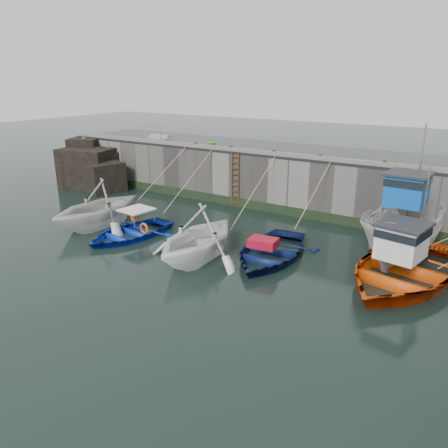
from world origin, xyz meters
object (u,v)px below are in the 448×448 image
Objects in this scene: boat_far_orange at (404,268)px; bollard_b at (231,148)px; boat_near_white at (100,226)px; bollard_d at (320,157)px; boat_near_blacktrim at (198,259)px; bollard_e at (384,163)px; boat_near_navy at (270,257)px; bollard_c at (274,152)px; bollard_a at (196,145)px; boat_far_white at (405,230)px; fish_crate at (211,145)px; boat_near_blue at (130,237)px; ladder at (235,180)px.

boat_far_orange is 27.45× the size of bollard_b.
boat_near_white is 11.70m from bollard_d.
bollard_e is at bearing 53.01° from boat_near_blacktrim.
boat_near_navy is 18.27× the size of bollard_c.
boat_near_white reaches higher than boat_near_navy.
boat_far_white is at bearing -12.74° from bollard_a.
boat_near_blacktrim is at bearing -124.28° from bollard_e.
fish_crate is at bearing 163.42° from bollard_b.
bollard_d is at bearing 56.57° from boat_near_blue.
boat_near_navy is (5.14, -5.70, -1.59)m from ladder.
boat_far_orange is 6.40m from bollard_e.
boat_near_blacktrim is 8.69m from bollard_d.
ladder reaches higher than boat_near_blacktrim.
bollard_a is at bearing 180.00° from bollard_c.
bollard_b reaches higher than boat_near_blacktrim.
bollard_e is at bearing 34.84° from boat_near_white.
boat_near_blue is at bearing -117.11° from bollard_c.
ladder is 0.42× the size of boat_far_orange.
bollard_d is (2.60, 0.00, 0.00)m from bollard_c.
fish_crate is 7.09m from bollard_d.
bollard_c is (5.20, 0.00, 0.00)m from bollard_a.
boat_far_orange reaches higher than bollard_b.
boat_far_white is 2.54m from boat_far_orange.
bollard_b is (-5.64, 6.04, 3.30)m from boat_near_navy.
bollard_e is (2.86, 6.04, 3.30)m from boat_near_navy.
fish_crate is 1.98× the size of bollard_a.
boat_near_white is 1.00× the size of boat_near_navy.
bollard_b is 2.70m from bollard_c.
boat_near_navy is at bearing 10.63° from boat_near_white.
bollard_a and bollard_b have the same top height.
boat_near_blacktrim is at bearing -53.65° from bollard_a.
boat_near_navy is 0.67× the size of boat_far_orange.
bollard_d is (-0.34, 6.04, 3.30)m from boat_near_navy.
bollard_c reaches higher than boat_near_blacktrim.
boat_near_white is at bearing -81.14° from fish_crate.
boat_near_navy is 18.27× the size of bollard_e.
boat_near_navy is at bearing -115.33° from bollard_e.
ladder is at bearing 126.01° from boat_near_navy.
boat_near_navy is 10.66m from bollard_a.
fish_crate is 1.98× the size of bollard_c.
boat_near_blacktrim is 9.95m from bollard_e.
bollard_b is (3.44, 7.05, 3.30)m from boat_near_white.
boat_near_blue is 8.19m from bollard_a.
boat_near_white is 6.68m from boat_near_blacktrim.
fish_crate is at bearing 132.43° from boat_near_navy.
bollard_b is (2.50, 0.00, 0.00)m from bollard_a.
bollard_a and bollard_c have the same top height.
boat_near_white is at bearing -179.69° from boat_near_navy.
boat_far_white is (9.74, -2.54, -0.45)m from ladder.
bollard_a is at bearing 137.41° from boat_near_navy.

